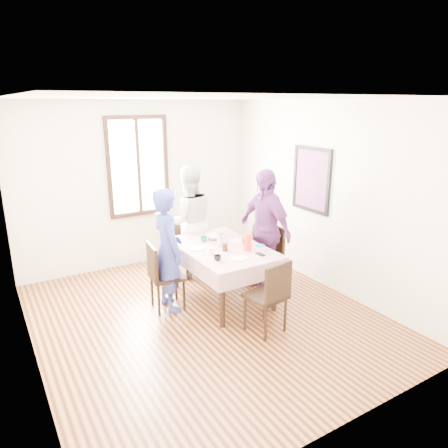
# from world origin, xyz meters

# --- Properties ---
(ground) EXTENTS (4.50, 4.50, 0.00)m
(ground) POSITION_xyz_m (0.00, 0.00, 0.00)
(ground) COLOR black
(ground) RESTS_ON ground
(back_wall) EXTENTS (4.00, 0.00, 4.00)m
(back_wall) POSITION_xyz_m (0.00, 2.25, 1.35)
(back_wall) COLOR beige
(back_wall) RESTS_ON ground
(right_wall) EXTENTS (0.00, 4.50, 4.50)m
(right_wall) POSITION_xyz_m (2.00, 0.00, 1.35)
(right_wall) COLOR beige
(right_wall) RESTS_ON ground
(window_frame) EXTENTS (1.02, 0.06, 1.62)m
(window_frame) POSITION_xyz_m (0.00, 2.23, 1.65)
(window_frame) COLOR black
(window_frame) RESTS_ON back_wall
(window_pane) EXTENTS (0.90, 0.02, 1.50)m
(window_pane) POSITION_xyz_m (0.00, 2.24, 1.65)
(window_pane) COLOR white
(window_pane) RESTS_ON back_wall
(art_poster) EXTENTS (0.04, 0.76, 0.96)m
(art_poster) POSITION_xyz_m (1.98, 0.30, 1.55)
(art_poster) COLOR red
(art_poster) RESTS_ON right_wall
(dining_table) EXTENTS (0.92, 1.46, 0.75)m
(dining_table) POSITION_xyz_m (0.45, 0.34, 0.38)
(dining_table) COLOR black
(dining_table) RESTS_ON ground
(tablecloth) EXTENTS (1.04, 1.58, 0.01)m
(tablecloth) POSITION_xyz_m (0.45, 0.34, 0.76)
(tablecloth) COLOR #520310
(tablecloth) RESTS_ON dining_table
(chair_left) EXTENTS (0.47, 0.47, 0.91)m
(chair_left) POSITION_xyz_m (-0.31, 0.48, 0.46)
(chair_left) COLOR black
(chair_left) RESTS_ON ground
(chair_right) EXTENTS (0.45, 0.45, 0.91)m
(chair_right) POSITION_xyz_m (1.22, 0.38, 0.46)
(chair_right) COLOR black
(chair_right) RESTS_ON ground
(chair_far) EXTENTS (0.48, 0.48, 0.91)m
(chair_far) POSITION_xyz_m (0.45, 1.34, 0.46)
(chair_far) COLOR black
(chair_far) RESTS_ON ground
(chair_near) EXTENTS (0.49, 0.49, 0.91)m
(chair_near) POSITION_xyz_m (0.45, -0.66, 0.46)
(chair_near) COLOR black
(chair_near) RESTS_ON ground
(person_left) EXTENTS (0.40, 0.60, 1.63)m
(person_left) POSITION_xyz_m (-0.29, 0.48, 0.82)
(person_left) COLOR #30388F
(person_left) RESTS_ON ground
(person_far) EXTENTS (0.96, 0.81, 1.74)m
(person_far) POSITION_xyz_m (0.45, 1.32, 0.87)
(person_far) COLOR beige
(person_far) RESTS_ON ground
(person_right) EXTENTS (0.49, 1.06, 1.76)m
(person_right) POSITION_xyz_m (1.20, 0.38, 0.88)
(person_right) COLOR #6C3175
(person_right) RESTS_ON ground
(mug_black) EXTENTS (0.11, 0.11, 0.07)m
(mug_black) POSITION_xyz_m (0.15, -0.06, 0.80)
(mug_black) COLOR black
(mug_black) RESTS_ON tablecloth
(mug_flag) EXTENTS (0.12, 0.12, 0.08)m
(mug_flag) POSITION_xyz_m (0.77, 0.25, 0.80)
(mug_flag) COLOR red
(mug_flag) RESTS_ON tablecloth
(mug_green) EXTENTS (0.13, 0.13, 0.07)m
(mug_green) POSITION_xyz_m (0.35, 0.67, 0.80)
(mug_green) COLOR #0C7226
(mug_green) RESTS_ON tablecloth
(serving_bowl) EXTENTS (0.29, 0.29, 0.06)m
(serving_bowl) POSITION_xyz_m (0.54, 0.70, 0.79)
(serving_bowl) COLOR white
(serving_bowl) RESTS_ON tablecloth
(juice_carton) EXTENTS (0.07, 0.07, 0.23)m
(juice_carton) POSITION_xyz_m (0.67, 0.04, 0.88)
(juice_carton) COLOR red
(juice_carton) RESTS_ON tablecloth
(butter_tub) EXTENTS (0.13, 0.13, 0.07)m
(butter_tub) POSITION_xyz_m (0.80, -0.05, 0.80)
(butter_tub) COLOR white
(butter_tub) RESTS_ON tablecloth
(jam_jar) EXTENTS (0.07, 0.07, 0.10)m
(jam_jar) POSITION_xyz_m (0.41, 0.18, 0.81)
(jam_jar) COLOR black
(jam_jar) RESTS_ON tablecloth
(drinking_glass) EXTENTS (0.07, 0.07, 0.10)m
(drinking_glass) POSITION_xyz_m (0.19, 0.14, 0.81)
(drinking_glass) COLOR silver
(drinking_glass) RESTS_ON tablecloth
(smartphone) EXTENTS (0.07, 0.15, 0.01)m
(smartphone) POSITION_xyz_m (0.73, -0.17, 0.77)
(smartphone) COLOR black
(smartphone) RESTS_ON tablecloth
(flower_vase) EXTENTS (0.06, 0.06, 0.12)m
(flower_vase) POSITION_xyz_m (0.45, 0.40, 0.82)
(flower_vase) COLOR silver
(flower_vase) RESTS_ON tablecloth
(plate_left) EXTENTS (0.20, 0.20, 0.01)m
(plate_left) POSITION_xyz_m (0.12, 0.45, 0.77)
(plate_left) COLOR white
(plate_left) RESTS_ON tablecloth
(plate_right) EXTENTS (0.20, 0.20, 0.01)m
(plate_right) POSITION_xyz_m (0.75, 0.46, 0.77)
(plate_right) COLOR white
(plate_right) RESTS_ON tablecloth
(plate_near) EXTENTS (0.20, 0.20, 0.01)m
(plate_near) POSITION_xyz_m (0.42, -0.15, 0.77)
(plate_near) COLOR white
(plate_near) RESTS_ON tablecloth
(butter_lid) EXTENTS (0.12, 0.12, 0.01)m
(butter_lid) POSITION_xyz_m (0.80, -0.05, 0.84)
(butter_lid) COLOR blue
(butter_lid) RESTS_ON butter_tub
(flower_bunch) EXTENTS (0.09, 0.09, 0.10)m
(flower_bunch) POSITION_xyz_m (0.45, 0.40, 0.93)
(flower_bunch) COLOR yellow
(flower_bunch) RESTS_ON flower_vase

